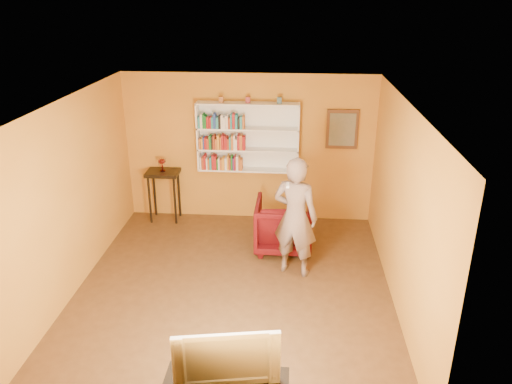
# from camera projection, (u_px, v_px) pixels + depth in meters

# --- Properties ---
(room_shell) EXTENTS (5.30, 5.80, 2.88)m
(room_shell) POSITION_uv_depth(u_px,v_px,m) (233.00, 226.00, 6.85)
(room_shell) COLOR #4E3219
(room_shell) RESTS_ON ground
(bookshelf) EXTENTS (1.80, 0.29, 1.23)m
(bookshelf) POSITION_uv_depth(u_px,v_px,m) (248.00, 137.00, 8.85)
(bookshelf) COLOR white
(bookshelf) RESTS_ON room_shell
(books_row_lower) EXTENTS (0.76, 0.18, 0.27)m
(books_row_lower) POSITION_uv_depth(u_px,v_px,m) (222.00, 163.00, 8.96)
(books_row_lower) COLOR white
(books_row_lower) RESTS_ON bookshelf
(books_row_middle) EXTENTS (0.82, 0.19, 0.27)m
(books_row_middle) POSITION_uv_depth(u_px,v_px,m) (223.00, 142.00, 8.82)
(books_row_middle) COLOR #B75E24
(books_row_middle) RESTS_ON bookshelf
(books_row_upper) EXTENTS (0.81, 0.19, 0.26)m
(books_row_upper) POSITION_uv_depth(u_px,v_px,m) (222.00, 122.00, 8.67)
(books_row_upper) COLOR teal
(books_row_upper) RESTS_ON bookshelf
(ornament_left) EXTENTS (0.07, 0.07, 0.10)m
(ornament_left) POSITION_uv_depth(u_px,v_px,m) (221.00, 99.00, 8.58)
(ornament_left) COLOR #B36933
(ornament_left) RESTS_ON bookshelf
(ornament_centre) EXTENTS (0.07, 0.07, 0.10)m
(ornament_centre) POSITION_uv_depth(u_px,v_px,m) (248.00, 100.00, 8.54)
(ornament_centre) COLOR #A2363E
(ornament_centre) RESTS_ON bookshelf
(ornament_right) EXTENTS (0.08, 0.08, 0.11)m
(ornament_right) POSITION_uv_depth(u_px,v_px,m) (279.00, 100.00, 8.50)
(ornament_right) COLOR #41606C
(ornament_right) RESTS_ON bookshelf
(framed_painting) EXTENTS (0.55, 0.05, 0.70)m
(framed_painting) POSITION_uv_depth(u_px,v_px,m) (342.00, 129.00, 8.72)
(framed_painting) COLOR #502D17
(framed_painting) RESTS_ON room_shell
(console_table) EXTENTS (0.59, 0.45, 0.96)m
(console_table) POSITION_uv_depth(u_px,v_px,m) (163.00, 180.00, 9.12)
(console_table) COLOR black
(console_table) RESTS_ON ground
(ruby_lustre) EXTENTS (0.14, 0.14, 0.23)m
(ruby_lustre) POSITION_uv_depth(u_px,v_px,m) (162.00, 163.00, 8.99)
(ruby_lustre) COLOR maroon
(ruby_lustre) RESTS_ON console_table
(armchair) EXTENTS (0.93, 0.95, 0.86)m
(armchair) POSITION_uv_depth(u_px,v_px,m) (284.00, 225.00, 8.20)
(armchair) COLOR #3F040B
(armchair) RESTS_ON ground
(person) EXTENTS (0.78, 0.64, 1.85)m
(person) POSITION_uv_depth(u_px,v_px,m) (295.00, 217.00, 7.32)
(person) COLOR #745F55
(person) RESTS_ON ground
(game_remote) EXTENTS (0.04, 0.15, 0.04)m
(game_remote) POSITION_uv_depth(u_px,v_px,m) (288.00, 185.00, 6.86)
(game_remote) COLOR white
(game_remote) RESTS_ON person
(television) EXTENTS (1.04, 0.31, 0.60)m
(television) POSITION_uv_depth(u_px,v_px,m) (226.00, 353.00, 4.86)
(television) COLOR black
(television) RESTS_ON tv_cabinet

